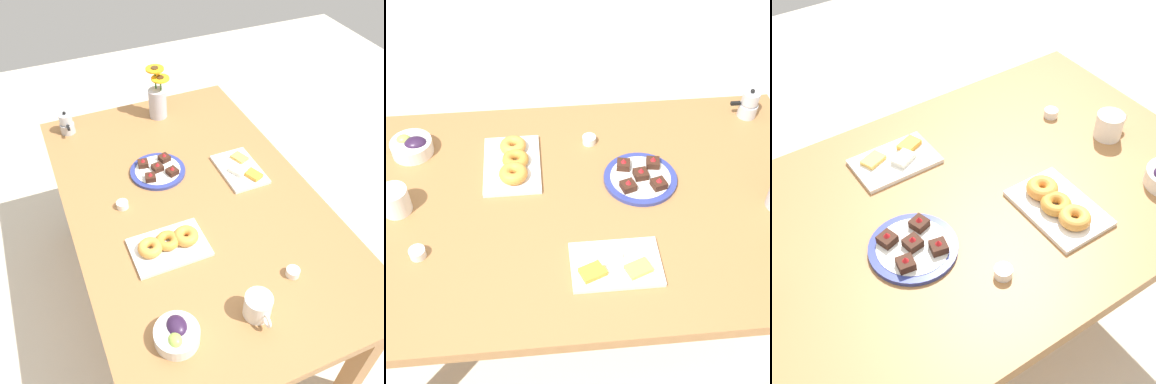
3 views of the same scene
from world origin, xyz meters
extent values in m
plane|color=beige|center=(0.00, 0.00, 0.00)|extent=(6.00, 6.00, 0.00)
cube|color=#9E6B3D|center=(0.00, 0.00, 0.72)|extent=(1.60, 1.00, 0.04)
cube|color=#9E6B3D|center=(-0.72, -0.42, 0.35)|extent=(0.07, 0.07, 0.70)
cube|color=#9E6B3D|center=(-0.72, 0.42, 0.35)|extent=(0.07, 0.07, 0.70)
cube|color=#9E6B3D|center=(0.72, 0.42, 0.35)|extent=(0.07, 0.07, 0.70)
cylinder|color=white|center=(0.57, -0.01, 0.78)|extent=(0.09, 0.09, 0.09)
cylinder|color=brown|center=(0.57, -0.01, 0.82)|extent=(0.08, 0.08, 0.00)
torus|color=white|center=(0.63, -0.01, 0.78)|extent=(0.05, 0.01, 0.05)
cylinder|color=white|center=(0.55, -0.28, 0.77)|extent=(0.14, 0.14, 0.05)
ellipsoid|color=#2D1938|center=(0.53, -0.28, 0.79)|extent=(0.08, 0.06, 0.04)
ellipsoid|color=#9EC14C|center=(0.58, -0.30, 0.79)|extent=(0.05, 0.04, 0.04)
cube|color=white|center=(-0.08, 0.27, 0.75)|extent=(0.26, 0.17, 0.01)
cube|color=#EFB74C|center=(-0.14, 0.30, 0.76)|extent=(0.08, 0.07, 0.01)
cube|color=white|center=(-0.06, 0.25, 0.76)|extent=(0.08, 0.08, 0.02)
cube|color=orange|center=(-0.01, 0.30, 0.76)|extent=(0.08, 0.07, 0.02)
cube|color=white|center=(0.21, -0.18, 0.75)|extent=(0.19, 0.28, 0.01)
torus|color=gold|center=(0.20, -0.25, 0.77)|extent=(0.09, 0.09, 0.04)
torus|color=#C78332|center=(0.19, -0.18, 0.77)|extent=(0.10, 0.10, 0.03)
torus|color=orange|center=(0.20, -0.11, 0.77)|extent=(0.10, 0.10, 0.04)
cylinder|color=white|center=(-0.07, -0.28, 0.75)|extent=(0.05, 0.05, 0.03)
cylinder|color=#C68923|center=(-0.07, -0.28, 0.76)|extent=(0.04, 0.04, 0.01)
cylinder|color=white|center=(0.49, 0.18, 0.75)|extent=(0.05, 0.05, 0.03)
cylinder|color=maroon|center=(0.49, 0.18, 0.76)|extent=(0.04, 0.04, 0.01)
cylinder|color=navy|center=(-0.21, -0.07, 0.75)|extent=(0.24, 0.24, 0.01)
cylinder|color=white|center=(-0.21, -0.07, 0.75)|extent=(0.20, 0.20, 0.01)
cube|color=#381E14|center=(-0.26, -0.02, 0.77)|extent=(0.05, 0.05, 0.02)
cone|color=red|center=(-0.26, -0.02, 0.79)|extent=(0.02, 0.02, 0.01)
cube|color=#381E14|center=(-0.16, -0.02, 0.77)|extent=(0.06, 0.06, 0.02)
cone|color=red|center=(-0.16, -0.02, 0.79)|extent=(0.02, 0.02, 0.01)
cube|color=#381E14|center=(-0.26, -0.12, 0.77)|extent=(0.05, 0.05, 0.02)
cone|color=red|center=(-0.26, -0.12, 0.79)|extent=(0.02, 0.02, 0.01)
cube|color=#381E14|center=(-0.16, -0.12, 0.77)|extent=(0.05, 0.05, 0.02)
cone|color=red|center=(-0.16, -0.12, 0.79)|extent=(0.02, 0.02, 0.01)
cube|color=#381E14|center=(-0.21, -0.07, 0.77)|extent=(0.05, 0.05, 0.02)
cone|color=red|center=(-0.21, -0.07, 0.79)|extent=(0.02, 0.02, 0.01)
cylinder|color=#B2B2BC|center=(-0.64, 0.08, 0.81)|extent=(0.09, 0.09, 0.15)
cylinder|color=#3D702D|center=(-0.66, 0.08, 0.94)|extent=(0.01, 0.01, 0.10)
cylinder|color=orange|center=(-0.66, 0.08, 0.99)|extent=(0.09, 0.09, 0.01)
cylinder|color=#472D14|center=(-0.66, 0.08, 1.00)|extent=(0.04, 0.04, 0.01)
cylinder|color=#3D702D|center=(-0.63, 0.10, 0.92)|extent=(0.01, 0.01, 0.06)
cylinder|color=yellow|center=(-0.63, 0.10, 0.95)|extent=(0.09, 0.09, 0.01)
cylinder|color=#472D14|center=(-0.63, 0.10, 0.96)|extent=(0.04, 0.04, 0.01)
cylinder|color=#B7B7BC|center=(-0.67, -0.38, 0.77)|extent=(0.07, 0.07, 0.05)
cylinder|color=#B7B7BC|center=(-0.67, -0.38, 0.79)|extent=(0.05, 0.05, 0.01)
cylinder|color=#B7B7BC|center=(-0.67, -0.38, 0.82)|extent=(0.06, 0.06, 0.04)
sphere|color=black|center=(-0.67, -0.38, 0.85)|extent=(0.02, 0.02, 0.02)
cube|color=black|center=(-0.62, -0.38, 0.80)|extent=(0.04, 0.01, 0.01)
camera|label=1|loc=(1.16, -0.49, 1.98)|focal=40.00mm
camera|label=2|loc=(0.11, 1.16, 2.00)|focal=50.00mm
camera|label=3|loc=(-0.62, -0.91, 1.86)|focal=50.00mm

